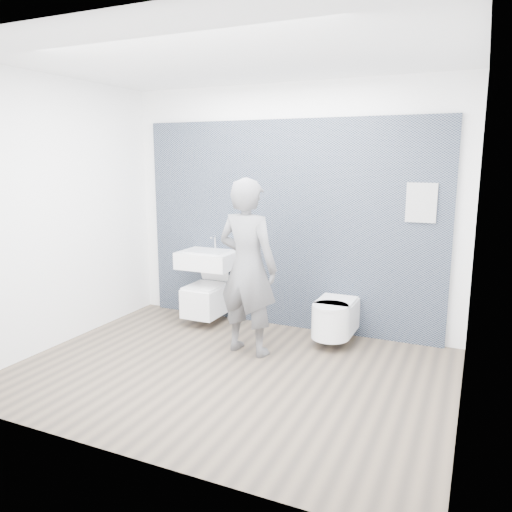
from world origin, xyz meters
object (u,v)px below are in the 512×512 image
at_px(toilet_square, 207,298).
at_px(toilet_rounded, 334,318).
at_px(washbasin, 208,259).
at_px(visitor, 248,267).

bearing_deg(toilet_square, toilet_rounded, -1.91).
bearing_deg(washbasin, toilet_square, -90.00).
relative_size(washbasin, visitor, 0.37).
xyz_separation_m(toilet_rounded, visitor, (-0.74, -0.58, 0.60)).
distance_m(washbasin, visitor, 1.09).
height_order(toilet_rounded, visitor, visitor).
bearing_deg(visitor, toilet_rounded, -134.83).
relative_size(toilet_square, toilet_rounded, 1.12).
distance_m(toilet_square, toilet_rounded, 1.59).
distance_m(toilet_square, visitor, 1.21).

